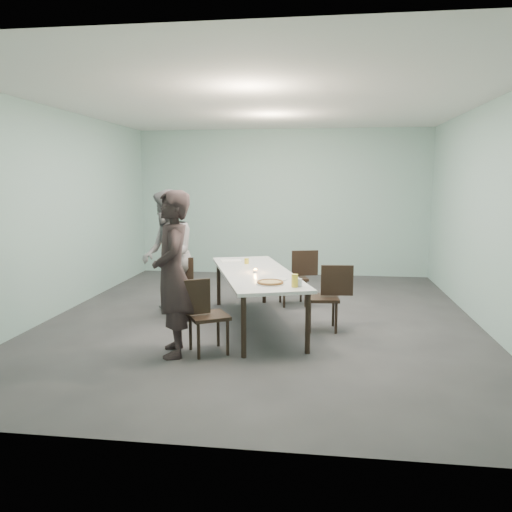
# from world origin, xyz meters

# --- Properties ---
(ground) EXTENTS (7.00, 7.00, 0.00)m
(ground) POSITION_xyz_m (0.00, 0.00, 0.00)
(ground) COLOR #333335
(ground) RESTS_ON ground
(room_shell) EXTENTS (6.02, 7.02, 3.01)m
(room_shell) POSITION_xyz_m (0.00, 0.00, 2.03)
(room_shell) COLOR #97BDB6
(room_shell) RESTS_ON ground
(table) EXTENTS (1.67, 2.75, 0.75)m
(table) POSITION_xyz_m (-0.04, -0.32, 0.69)
(table) COLOR white
(table) RESTS_ON ground
(chair_near_left) EXTENTS (0.64, 0.57, 0.87)m
(chair_near_left) POSITION_xyz_m (-0.50, -1.52, 0.50)
(chair_near_left) COLOR black
(chair_near_left) RESTS_ON ground
(chair_far_left) EXTENTS (0.63, 0.46, 0.87)m
(chair_far_left) POSITION_xyz_m (-1.08, -0.02, 0.50)
(chair_far_left) COLOR black
(chair_far_left) RESTS_ON ground
(chair_near_right) EXTENTS (0.63, 0.46, 0.87)m
(chair_near_right) POSITION_xyz_m (0.94, -0.41, 0.50)
(chair_near_right) COLOR black
(chair_near_right) RESTS_ON ground
(chair_far_right) EXTENTS (0.65, 0.51, 0.87)m
(chair_far_right) POSITION_xyz_m (0.47, 0.90, 0.50)
(chair_far_right) COLOR black
(chair_far_right) RESTS_ON ground
(diner_near) EXTENTS (0.63, 0.78, 1.86)m
(diner_near) POSITION_xyz_m (-0.81, -1.58, 0.93)
(diner_near) COLOR black
(diner_near) RESTS_ON ground
(diner_far) EXTENTS (1.02, 1.11, 1.84)m
(diner_far) POSITION_xyz_m (-1.34, -0.07, 0.92)
(diner_far) COLOR slate
(diner_far) RESTS_ON ground
(pizza) EXTENTS (0.34, 0.34, 0.04)m
(pizza) POSITION_xyz_m (0.24, -1.13, 0.77)
(pizza) COLOR white
(pizza) RESTS_ON table
(side_plate) EXTENTS (0.18, 0.18, 0.01)m
(side_plate) POSITION_xyz_m (0.34, -0.84, 0.76)
(side_plate) COLOR white
(side_plate) RESTS_ON table
(beer_glass) EXTENTS (0.08, 0.08, 0.15)m
(beer_glass) POSITION_xyz_m (0.54, -1.26, 0.82)
(beer_glass) COLOR yellow
(beer_glass) RESTS_ON table
(water_tumbler) EXTENTS (0.08, 0.08, 0.09)m
(water_tumbler) POSITION_xyz_m (0.58, -1.21, 0.80)
(water_tumbler) COLOR silver
(water_tumbler) RESTS_ON table
(tealight) EXTENTS (0.06, 0.06, 0.05)m
(tealight) POSITION_xyz_m (-0.03, -0.43, 0.77)
(tealight) COLOR silver
(tealight) RESTS_ON table
(amber_tumbler) EXTENTS (0.07, 0.07, 0.08)m
(amber_tumbler) POSITION_xyz_m (-0.25, 0.27, 0.79)
(amber_tumbler) COLOR yellow
(amber_tumbler) RESTS_ON table
(menu) EXTENTS (0.35, 0.30, 0.01)m
(menu) POSITION_xyz_m (-0.53, 0.50, 0.75)
(menu) COLOR silver
(menu) RESTS_ON table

